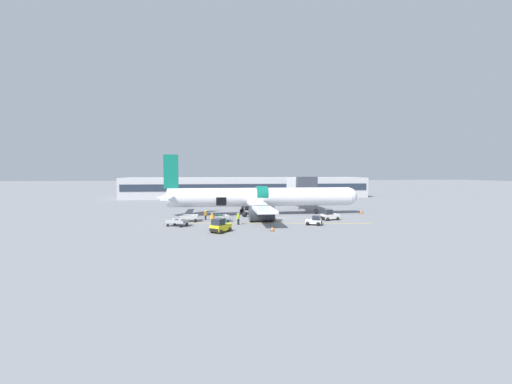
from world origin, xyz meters
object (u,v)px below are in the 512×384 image
Objects in this scene: ground_crew_loader_a at (212,219)px; ground_crew_loader_b at (205,215)px; airplane at (258,198)px; baggage_tug_lead at (314,221)px; baggage_cart_loading at (220,218)px; baggage_tug_rear at (220,226)px; baggage_tug_mid at (330,216)px; suitcase_on_tarmac_upright at (225,222)px; baggage_cart_empty at (178,223)px; baggage_cart_queued at (189,218)px; ground_crew_driver at (238,218)px.

ground_crew_loader_b is (-1.11, 4.95, -0.07)m from ground_crew_loader_a.
airplane is 10.70m from ground_crew_loader_b.
baggage_tug_lead is 0.75× the size of baggage_cart_loading.
ground_crew_loader_a is at bearing 100.84° from baggage_tug_rear.
airplane reaches higher than ground_crew_loader_a.
baggage_cart_loading is at bearing 179.12° from baggage_tug_mid.
airplane reaches higher than baggage_cart_loading.
suitcase_on_tarmac_upright is at bearing -56.12° from ground_crew_loader_b.
baggage_cart_empty is at bearing 137.33° from baggage_tug_rear.
ground_crew_loader_a reaches higher than baggage_cart_queued.
baggage_tug_mid reaches higher than ground_crew_loader_b.
baggage_cart_queued is (-11.61, -6.32, -2.49)m from airplane.
ground_crew_driver is (4.88, -5.05, 0.09)m from ground_crew_loader_b.
baggage_tug_lead is at bearing -23.25° from ground_crew_loader_b.
baggage_cart_loading is 0.97× the size of baggage_cart_queued.
ground_crew_driver is at bearing -15.88° from suitcase_on_tarmac_upright.
ground_crew_driver is (2.69, 5.55, 0.17)m from baggage_tug_rear.
airplane is at bearing 38.76° from baggage_cart_empty.
ground_crew_loader_a is at bearing -128.97° from airplane.
baggage_cart_empty is 8.51m from ground_crew_driver.
baggage_cart_queued is at bearing 168.96° from baggage_cart_loading.
ground_crew_loader_b is 7.02m from ground_crew_driver.
ground_crew_loader_a is 5.07m from ground_crew_loader_b.
baggage_tug_lead is 3.03× the size of suitcase_on_tarmac_upright.
baggage_tug_rear is at bearing -97.95° from suitcase_on_tarmac_upright.
ground_crew_driver reaches higher than baggage_cart_queued.
airplane is at bearing 57.25° from suitcase_on_tarmac_upright.
baggage_tug_rear is at bearing -63.63° from baggage_cart_queued.
ground_crew_driver reaches higher than baggage_cart_loading.
ground_crew_driver is at bearing -27.23° from baggage_cart_queued.
airplane is 20.46× the size of ground_crew_driver.
ground_crew_loader_a is at bearing 173.01° from baggage_tug_lead.
baggage_tug_lead is at bearing -9.93° from suitcase_on_tarmac_upright.
ground_crew_loader_a is 1.08× the size of ground_crew_loader_b.
baggage_cart_loading is (-6.86, -7.25, -2.45)m from airplane.
baggage_cart_loading is (0.14, 8.38, -0.20)m from baggage_tug_rear.
baggage_cart_loading is 3.83m from ground_crew_driver.
ground_crew_loader_a is (-18.50, -2.47, 0.19)m from baggage_tug_mid.
ground_crew_driver is (-10.81, 1.69, 0.36)m from baggage_tug_lead.
airplane is 9.38× the size of baggage_cart_empty.
ground_crew_loader_a is (-8.08, -9.98, -2.10)m from airplane.
ground_crew_loader_a is (3.53, -3.66, 0.38)m from baggage_cart_queued.
ground_crew_loader_b is at bearing 101.68° from baggage_tug_rear.
ground_crew_loader_b is (-9.19, -5.03, -2.17)m from airplane.
airplane reaches higher than baggage_tug_mid.
baggage_tug_lead is 0.85× the size of baggage_tug_mid.
baggage_tug_mid is 1.01× the size of baggage_tug_rear.
airplane is at bearing 51.03° from ground_crew_loader_a.
suitcase_on_tarmac_upright is at bearing 164.12° from ground_crew_driver.
baggage_tug_mid reaches higher than baggage_cart_empty.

